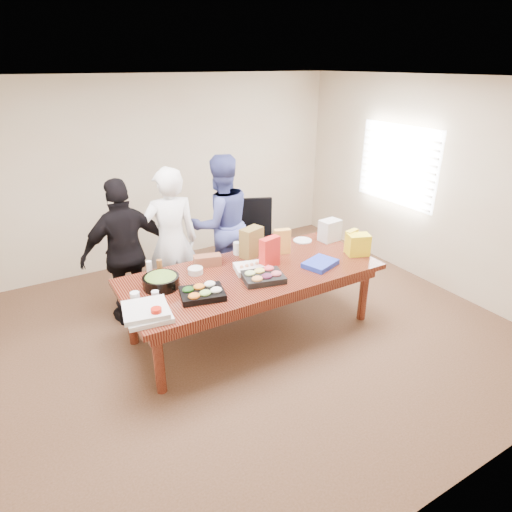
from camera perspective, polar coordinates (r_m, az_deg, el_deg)
floor at (r=5.10m, az=-0.44°, el=-9.74°), size 5.50×5.00×0.02m
ceiling at (r=4.24m, az=-0.56°, el=22.48°), size 5.50×5.00×0.02m
wall_back at (r=6.69m, az=-11.50°, el=10.85°), size 5.50×0.04×2.70m
wall_front at (r=2.84m, az=26.20°, el=-10.20°), size 5.50×0.04×2.70m
wall_right at (r=6.27m, az=22.07°, el=8.71°), size 0.04×5.00×2.70m
window_panel at (r=6.59m, az=18.03°, el=11.31°), size 0.03×1.40×1.10m
window_blinds at (r=6.56m, az=17.79°, el=11.29°), size 0.04×1.36×1.00m
conference_table at (r=4.90m, az=-0.45°, el=-6.00°), size 2.80×1.20×0.75m
office_chair at (r=6.21m, az=0.98°, el=2.21°), size 0.69×0.69×1.03m
person_center at (r=5.19m, az=-11.06°, el=1.77°), size 0.70×0.50×1.79m
person_right at (r=5.67m, az=-4.61°, el=4.18°), size 0.89×0.70×1.81m
person_left at (r=5.12m, az=-16.69°, el=0.38°), size 1.03×0.48×1.72m
veggie_tray at (r=4.25m, az=-7.06°, el=-4.94°), size 0.48×0.42×0.06m
fruit_tray at (r=4.53m, az=0.94°, el=-2.80°), size 0.48×0.42×0.06m
sheet_cake at (r=4.73m, az=-0.56°, el=-1.59°), size 0.42×0.35×0.06m
salad_bowl at (r=4.48m, az=-12.35°, el=-3.33°), size 0.44×0.44×0.12m
chip_bag_blue at (r=4.89m, az=8.43°, el=-0.99°), size 0.44×0.38×0.06m
chip_bag_red at (r=4.76m, az=1.80°, el=0.46°), size 0.26×0.15×0.35m
chip_bag_yellow at (r=5.31m, az=12.37°, el=1.99°), size 0.19×0.11×0.27m
chip_bag_orange at (r=5.12m, az=3.44°, el=1.93°), size 0.21×0.14×0.30m
mayo_jar at (r=5.12m, az=-2.46°, el=1.02°), size 0.11×0.11×0.15m
mustard_bottle at (r=5.04m, az=-1.68°, el=0.72°), size 0.07×0.07×0.16m
dressing_bottle at (r=4.71m, az=-12.52°, el=-1.51°), size 0.07×0.07×0.18m
ranch_bottle at (r=4.70m, az=-13.80°, el=-1.68°), size 0.07×0.07×0.18m
banana_bunch at (r=5.17m, az=1.41°, el=0.88°), size 0.26×0.16×0.08m
bread_loaf at (r=4.87m, az=-6.38°, el=-0.58°), size 0.33×0.21×0.12m
kraft_bag at (r=5.03m, az=-0.58°, el=1.82°), size 0.30×0.23×0.35m
red_cup at (r=3.92m, az=-12.91°, el=-7.51°), size 0.10×0.10×0.13m
clear_cup_a at (r=4.25m, az=-13.07°, el=-5.12°), size 0.09×0.09×0.10m
clear_cup_b at (r=4.24m, az=-15.58°, el=-5.35°), size 0.10×0.10×0.12m
pizza_box_lower at (r=4.02m, az=-13.96°, el=-7.49°), size 0.44×0.44×0.04m
pizza_box_upper at (r=4.01m, az=-14.33°, el=-6.86°), size 0.45×0.45×0.04m
plate_a at (r=5.56m, az=6.13°, el=2.05°), size 0.24×0.24×0.01m
plate_b at (r=5.34m, az=3.16°, el=1.21°), size 0.27×0.27×0.01m
dip_bowl_a at (r=5.15m, az=0.48°, el=0.67°), size 0.19×0.19×0.06m
dip_bowl_b at (r=4.71m, az=-7.95°, el=-1.92°), size 0.19×0.19×0.06m
grocery_bag_white at (r=5.58m, az=9.66°, el=3.34°), size 0.27×0.20×0.27m
grocery_bag_yellow at (r=5.23m, az=13.26°, el=1.47°), size 0.30×0.26×0.25m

